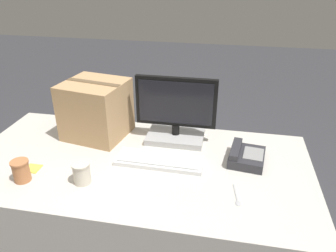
% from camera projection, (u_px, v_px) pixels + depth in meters
% --- Properties ---
extents(office_desk, '(1.80, 0.90, 0.75)m').
position_uv_depth(office_desk, '(139.00, 217.00, 1.88)').
color(office_desk, beige).
rests_on(office_desk, ground_plane).
extents(monitor, '(0.46, 0.23, 0.38)m').
position_uv_depth(monitor, '(176.00, 116.00, 1.86)').
color(monitor, '#B7B7B7').
rests_on(monitor, office_desk).
extents(keyboard, '(0.46, 0.17, 0.03)m').
position_uv_depth(keyboard, '(159.00, 160.00, 1.70)').
color(keyboard, silver).
rests_on(keyboard, office_desk).
extents(desk_phone, '(0.20, 0.23, 0.08)m').
position_uv_depth(desk_phone, '(246.00, 156.00, 1.71)').
color(desk_phone, '#2D2D33').
rests_on(desk_phone, office_desk).
extents(paper_cup_left, '(0.08, 0.08, 0.11)m').
position_uv_depth(paper_cup_left, '(21.00, 171.00, 1.55)').
color(paper_cup_left, '#BC7547').
rests_on(paper_cup_left, office_desk).
extents(paper_cup_right, '(0.09, 0.09, 0.11)m').
position_uv_depth(paper_cup_right, '(82.00, 173.00, 1.53)').
color(paper_cup_right, beige).
rests_on(paper_cup_right, office_desk).
extents(spoon, '(0.04, 0.15, 0.00)m').
position_uv_depth(spoon, '(237.00, 199.00, 1.45)').
color(spoon, '#B2B2B7').
rests_on(spoon, office_desk).
extents(cardboard_box, '(0.39, 0.37, 0.33)m').
position_uv_depth(cardboard_box, '(96.00, 109.00, 1.91)').
color(cardboard_box, tan).
rests_on(cardboard_box, office_desk).
extents(sticky_note_pad, '(0.07, 0.07, 0.01)m').
position_uv_depth(sticky_note_pad, '(33.00, 168.00, 1.65)').
color(sticky_note_pad, '#E5DB4C').
rests_on(sticky_note_pad, office_desk).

